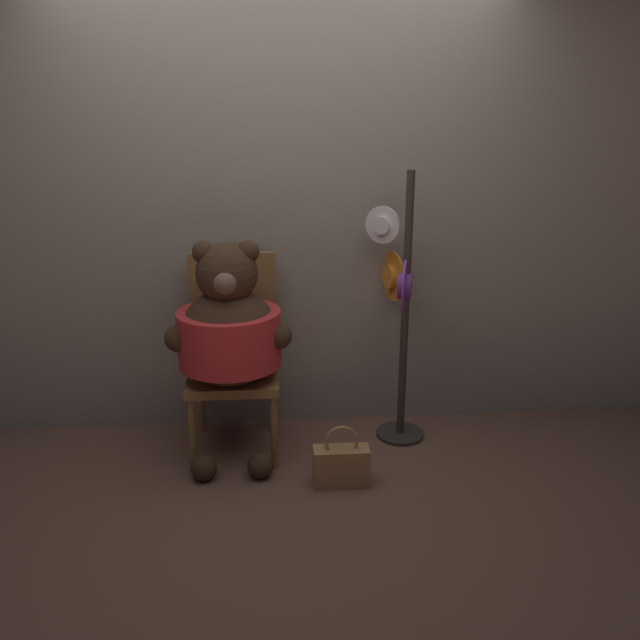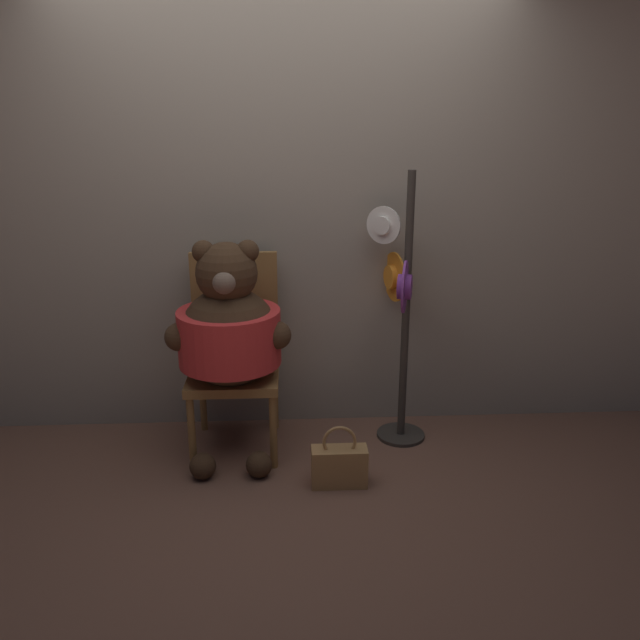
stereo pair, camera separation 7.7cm
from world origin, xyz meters
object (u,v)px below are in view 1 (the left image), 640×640
(chair, at_px, (234,350))
(hat_display_rack, at_px, (399,309))
(teddy_bear, at_px, (229,331))
(handbag_on_ground, at_px, (341,465))

(chair, bearing_deg, hat_display_rack, -0.18)
(teddy_bear, height_order, hat_display_rack, hat_display_rack)
(chair, height_order, handbag_on_ground, chair)
(hat_display_rack, xyz_separation_m, handbag_on_ground, (-0.37, -0.51, -0.66))
(chair, bearing_deg, teddy_bear, -92.55)
(chair, xyz_separation_m, teddy_bear, (-0.01, -0.18, 0.17))
(hat_display_rack, bearing_deg, handbag_on_ground, -126.13)
(teddy_bear, distance_m, handbag_on_ground, 0.90)
(chair, distance_m, handbag_on_ground, 0.87)
(chair, distance_m, hat_display_rack, 0.95)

